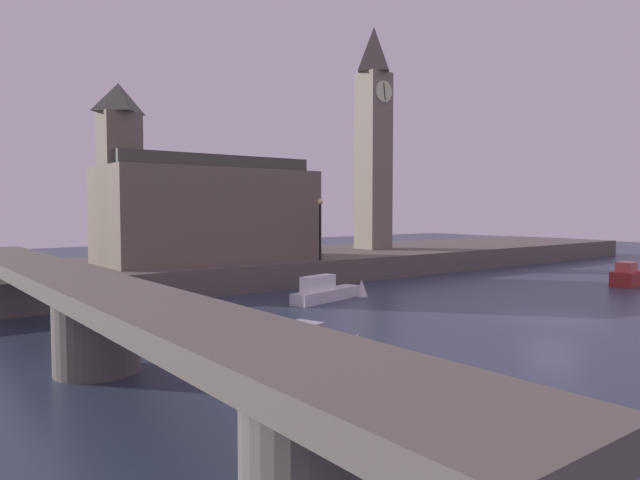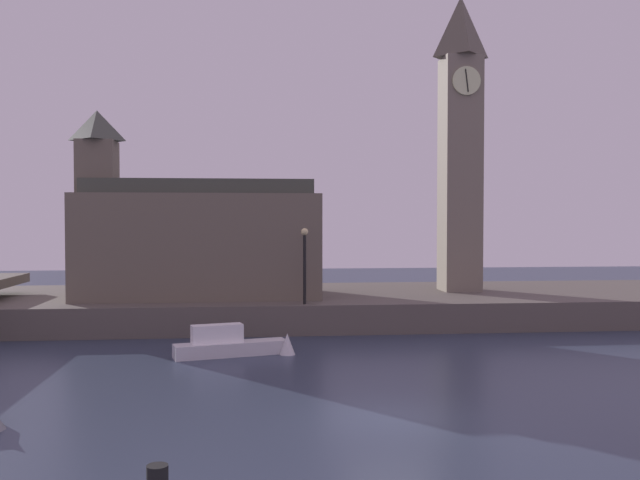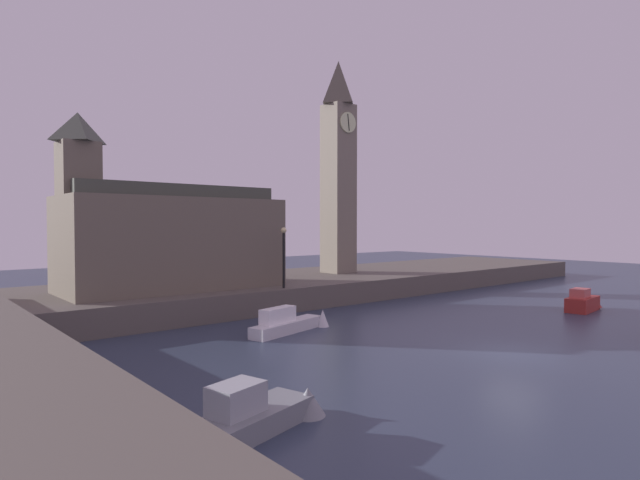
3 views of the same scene
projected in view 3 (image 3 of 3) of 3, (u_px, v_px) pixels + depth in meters
ground_plane at (513, 353)px, 22.16m from camera, size 120.00×120.00×0.00m
far_embankment at (256, 290)px, 37.48m from camera, size 70.00×12.00×1.50m
clock_tower at (338, 164)px, 42.71m from camera, size 2.38×2.42×17.31m
parliament_hall at (166, 237)px, 31.70m from camera, size 12.97×5.70×10.07m
bridge_span at (8, 372)px, 12.61m from camera, size 2.66×33.20×2.61m
streetlamp at (284, 250)px, 32.39m from camera, size 0.36×0.36×3.79m
boat_ferry_white at (292, 323)px, 26.55m from camera, size 5.32×2.14×1.60m
boat_dinghy_red at (584, 302)px, 33.01m from camera, size 3.66×1.60×1.45m
boat_cruiser_grey at (264, 412)px, 13.94m from camera, size 4.65×2.30×1.53m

